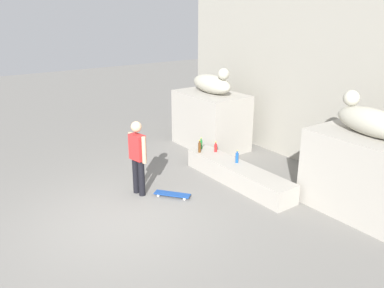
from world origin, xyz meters
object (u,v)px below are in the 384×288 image
Objects in this scene: statue_reclining_right at (370,121)px; bottle_green at (201,144)px; bottle_brown at (200,147)px; skateboard at (172,194)px; bottle_blue at (237,158)px; skater at (138,155)px; statue_reclining_left at (212,83)px; bottle_red at (216,148)px.

bottle_green is (-3.82, -1.13, -1.33)m from statue_reclining_right.
bottle_green is at bearing 134.37° from bottle_brown.
bottle_blue is at bearing 47.19° from skateboard.
bottle_green is 1.27m from bottle_blue.
bottle_brown is at bearing 90.61° from skater.
statue_reclining_left is 2.14m from bottle_red.
statue_reclining_right reaches higher than skater.
bottle_blue reaches higher than bottle_green.
bottle_red is at bearing 61.21° from bottle_brown.
bottle_red is at bearing 175.72° from bottle_blue.
skateboard is at bearing 54.93° from statue_reclining_right.
skateboard is 1.80m from bottle_brown.
bottle_blue is at bearing 62.32° from skater.
statue_reclining_left reaches higher than skateboard.
statue_reclining_left reaches higher than bottle_green.
bottle_blue reaches higher than skateboard.
statue_reclining_left reaches higher than bottle_brown.
skateboard is at bearing 31.83° from skater.
statue_reclining_right is at bearing 21.76° from bottle_blue.
bottle_blue is 1.16× the size of bottle_red.
bottle_blue reaches higher than bottle_red.
skater reaches higher than skateboard.
bottle_brown is 1.23× the size of bottle_red.
bottle_green is at bearing 86.44° from skateboard.
skater is 5.42× the size of bottle_blue.
statue_reclining_right is 1.00× the size of skater.
skateboard is 2.05m from bottle_green.
statue_reclining_left is at bearing 9.38° from statue_reclining_right.
statue_reclining_left is at bearing 145.32° from bottle_red.
statue_reclining_left is 2.19m from bottle_brown.
statue_reclining_right is at bearing 34.82° from skater.
statue_reclining_left is 5.26× the size of bottle_blue.
bottle_green is (-1.12, 1.63, 0.51)m from skateboard.
skateboard is at bearing -94.74° from bottle_blue.
statue_reclining_left is 5.36× the size of bottle_green.
statue_reclining_right is at bearing 7.57° from skateboard.
skater reaches higher than bottle_blue.
skater is 2.22× the size of skateboard.
bottle_brown is at bearing -45.63° from bottle_green.
bottle_blue is (-2.55, -1.02, -1.32)m from statue_reclining_right.
statue_reclining_right reaches higher than bottle_blue.
bottle_red is at bearing -32.41° from statue_reclining_left.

